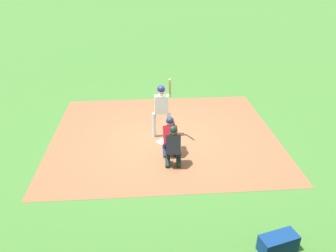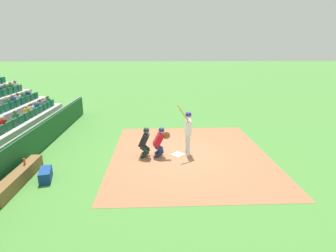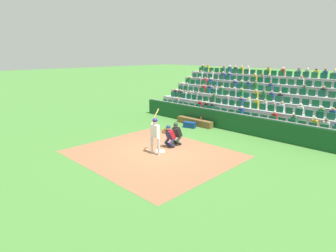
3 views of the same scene
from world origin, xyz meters
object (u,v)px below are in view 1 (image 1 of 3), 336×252
at_px(batter_at_plate, 162,105).
at_px(home_plate_umpire, 173,145).
at_px(home_plate_marker, 165,142).
at_px(catcher_crouching, 170,134).
at_px(equipment_duffel_bag, 278,243).

height_order(batter_at_plate, home_plate_umpire, batter_at_plate).
distance_m(home_plate_marker, batter_at_plate, 1.22).
relative_size(catcher_crouching, equipment_duffel_bag, 1.58).
height_order(catcher_crouching, equipment_duffel_bag, catcher_crouching).
bearing_deg(home_plate_marker, catcher_crouching, -81.44).
bearing_deg(equipment_duffel_bag, batter_at_plate, 97.63).
bearing_deg(home_plate_marker, equipment_duffel_bag, -66.49).
bearing_deg(home_plate_umpire, equipment_duffel_bag, -60.28).
height_order(home_plate_marker, home_plate_umpire, home_plate_umpire).
relative_size(home_plate_marker, home_plate_umpire, 0.34).
relative_size(batter_at_plate, equipment_duffel_bag, 2.75).
height_order(catcher_crouching, home_plate_umpire, home_plate_umpire).
height_order(home_plate_umpire, equipment_duffel_bag, home_plate_umpire).
xyz_separation_m(home_plate_marker, equipment_duffel_bag, (2.04, -4.69, 0.18)).
bearing_deg(batter_at_plate, catcher_crouching, -80.68).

